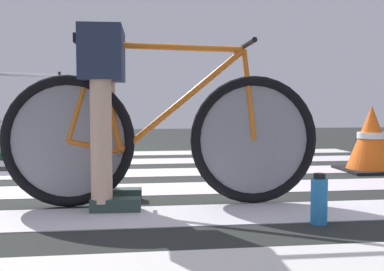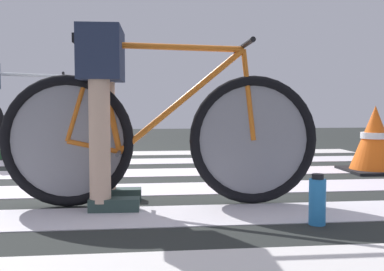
{
  "view_description": "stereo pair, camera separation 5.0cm",
  "coord_description": "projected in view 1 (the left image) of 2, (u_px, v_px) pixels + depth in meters",
  "views": [
    {
      "loc": [
        0.01,
        -3.66,
        0.58
      ],
      "look_at": [
        0.39,
        -0.81,
        0.39
      ],
      "focal_mm": 43.8,
      "sensor_mm": 36.0,
      "label": 1
    },
    {
      "loc": [
        0.06,
        -3.66,
        0.58
      ],
      "look_at": [
        0.39,
        -0.81,
        0.39
      ],
      "focal_mm": 43.8,
      "sensor_mm": 36.0,
      "label": 2
    }
  ],
  "objects": [
    {
      "name": "ground",
      "position": [
        129.0,
        177.0,
        3.66
      ],
      "size": [
        18.0,
        14.0,
        0.02
      ],
      "color": "#252927"
    },
    {
      "name": "crosswalk_markings",
      "position": [
        125.0,
        181.0,
        3.41
      ],
      "size": [
        5.44,
        4.24,
        0.0
      ],
      "color": "silver",
      "rests_on": "ground"
    },
    {
      "name": "bicycle_1_of_2",
      "position": [
        162.0,
        136.0,
        2.57
      ],
      "size": [
        1.74,
        0.52,
        0.93
      ],
      "rotation": [
        0.0,
        0.0,
        -0.04
      ],
      "color": "black",
      "rests_on": "ground"
    },
    {
      "name": "cyclist_1_of_2",
      "position": [
        104.0,
        92.0,
        2.52
      ],
      "size": [
        0.33,
        0.42,
        0.96
      ],
      "rotation": [
        0.0,
        0.0,
        -0.04
      ],
      "color": "beige",
      "rests_on": "ground"
    },
    {
      "name": "bicycle_2_of_2",
      "position": [
        16.0,
        121.0,
        4.92
      ],
      "size": [
        1.73,
        0.52,
        0.93
      ],
      "rotation": [
        0.0,
        0.0,
        0.14
      ],
      "color": "black",
      "rests_on": "ground"
    },
    {
      "name": "water_bottle",
      "position": [
        319.0,
        200.0,
        2.18
      ],
      "size": [
        0.08,
        0.08,
        0.24
      ],
      "color": "#2B85D2",
      "rests_on": "ground"
    },
    {
      "name": "traffic_cone",
      "position": [
        371.0,
        140.0,
        3.89
      ],
      "size": [
        0.48,
        0.48,
        0.55
      ],
      "color": "black",
      "rests_on": "ground"
    }
  ]
}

